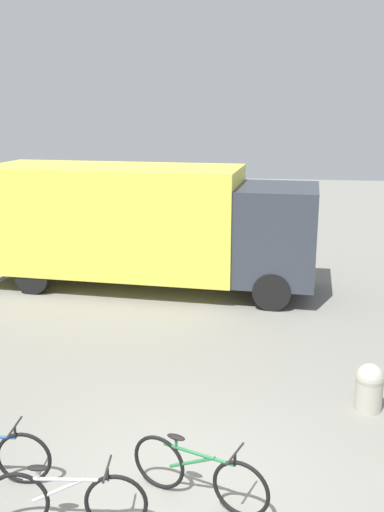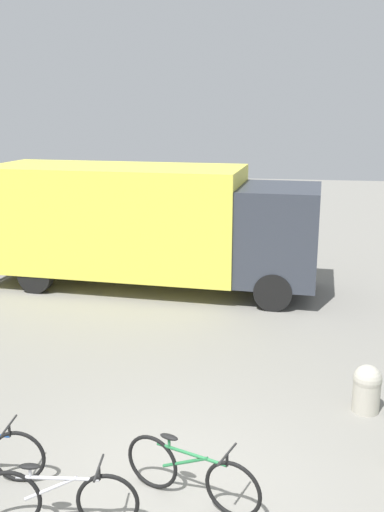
% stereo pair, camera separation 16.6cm
% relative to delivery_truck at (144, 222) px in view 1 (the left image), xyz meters
% --- Properties ---
extents(ground_plane, '(60.00, 60.00, 0.00)m').
position_rel_delivery_truck_xyz_m(ground_plane, '(2.10, -7.50, -1.58)').
color(ground_plane, gray).
extents(delivery_truck, '(7.93, 2.81, 2.87)m').
position_rel_delivery_truck_xyz_m(delivery_truck, '(0.00, 0.00, 0.00)').
color(delivery_truck, '#EAE04C').
rests_on(delivery_truck, ground).
extents(bicycle_middle, '(1.64, 0.44, 0.73)m').
position_rel_delivery_truck_xyz_m(bicycle_middle, '(1.12, -8.19, -1.23)').
color(bicycle_middle, black).
rests_on(bicycle_middle, ground).
extents(bicycle_far, '(1.57, 0.64, 0.73)m').
position_rel_delivery_truck_xyz_m(bicycle_far, '(2.36, -7.56, -1.23)').
color(bicycle_far, black).
rests_on(bicycle_far, ground).
extents(bollard_far_bench, '(0.40, 0.40, 0.69)m').
position_rel_delivery_truck_xyz_m(bollard_far_bench, '(4.48, -5.24, -1.22)').
color(bollard_far_bench, '#B2AD9E').
rests_on(bollard_far_bench, ground).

